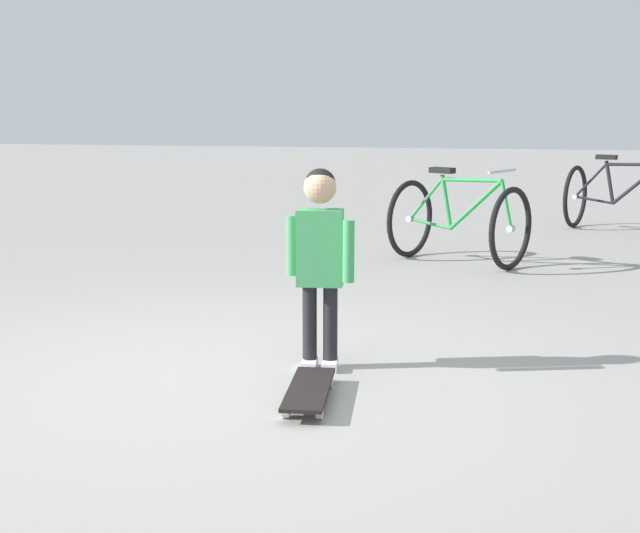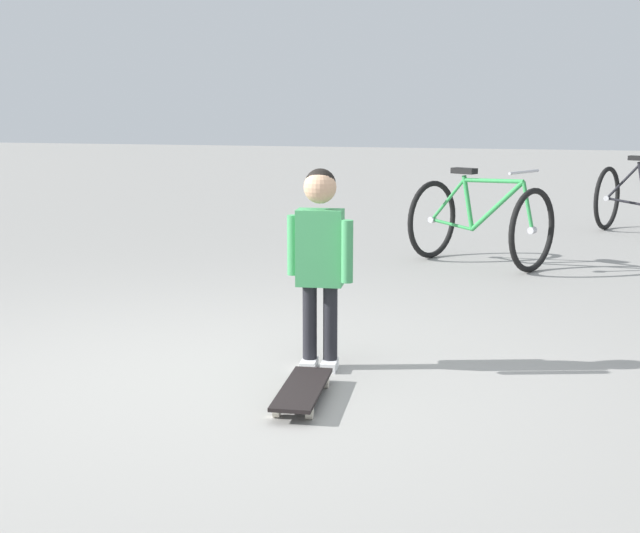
{
  "view_description": "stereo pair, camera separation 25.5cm",
  "coord_description": "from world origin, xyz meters",
  "px_view_note": "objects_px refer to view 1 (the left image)",
  "views": [
    {
      "loc": [
        -1.43,
        4.0,
        1.38
      ],
      "look_at": [
        -0.49,
        -0.35,
        0.55
      ],
      "focal_mm": 48.67,
      "sensor_mm": 36.0,
      "label": 1
    },
    {
      "loc": [
        -1.67,
        3.94,
        1.38
      ],
      "look_at": [
        -0.49,
        -0.35,
        0.55
      ],
      "focal_mm": 48.67,
      "sensor_mm": 36.0,
      "label": 2
    }
  ],
  "objects_px": {
    "child_person": "(320,246)",
    "bicycle_near": "(458,221)",
    "bicycle_mid": "(621,197)",
    "skateboard": "(309,390)"
  },
  "relations": [
    {
      "from": "child_person",
      "to": "bicycle_mid",
      "type": "xyz_separation_m",
      "value": [
        -2.18,
        -5.73,
        -0.28
      ]
    },
    {
      "from": "bicycle_near",
      "to": "bicycle_mid",
      "type": "relative_size",
      "value": 1.01
    },
    {
      "from": "bicycle_mid",
      "to": "child_person",
      "type": "bearing_deg",
      "value": 69.17
    },
    {
      "from": "child_person",
      "to": "bicycle_near",
      "type": "distance_m",
      "value": 3.37
    },
    {
      "from": "child_person",
      "to": "bicycle_mid",
      "type": "height_order",
      "value": "child_person"
    },
    {
      "from": "child_person",
      "to": "bicycle_near",
      "type": "height_order",
      "value": "child_person"
    },
    {
      "from": "bicycle_near",
      "to": "skateboard",
      "type": "bearing_deg",
      "value": 83.04
    },
    {
      "from": "bicycle_near",
      "to": "bicycle_mid",
      "type": "distance_m",
      "value": 2.92
    },
    {
      "from": "child_person",
      "to": "bicycle_near",
      "type": "xyz_separation_m",
      "value": [
        -0.53,
        -3.32,
        -0.28
      ]
    },
    {
      "from": "child_person",
      "to": "skateboard",
      "type": "bearing_deg",
      "value": 96.68
    }
  ]
}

